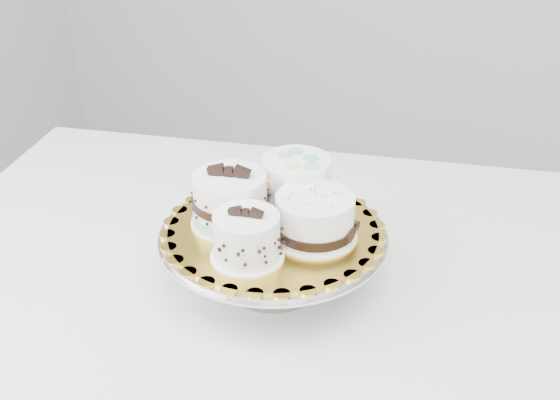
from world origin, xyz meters
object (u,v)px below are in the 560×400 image
(cake_ribbon, at_px, (316,218))
(cake_banded, at_px, (230,201))
(table, at_px, (293,301))
(cake_stand, at_px, (273,248))
(cake_board, at_px, (273,230))
(cake_swirl, at_px, (247,238))
(cake_dots, at_px, (296,182))

(cake_ribbon, bearing_deg, cake_banded, -175.48)
(table, distance_m, cake_banded, 0.23)
(cake_stand, bearing_deg, cake_ribbon, 3.43)
(cake_banded, bearing_deg, cake_board, -5.06)
(cake_swirl, relative_size, cake_ribbon, 0.79)
(table, relative_size, cake_ribbon, 10.49)
(table, height_order, cake_banded, cake_banded)
(cake_banded, bearing_deg, cake_ribbon, -5.79)
(cake_stand, xyz_separation_m, cake_swirl, (-0.01, -0.08, 0.07))
(cake_stand, bearing_deg, table, 75.38)
(table, distance_m, cake_stand, 0.15)
(table, bearing_deg, cake_swirl, -107.85)
(cake_stand, bearing_deg, cake_dots, 85.13)
(table, relative_size, cake_banded, 10.98)
(cake_swirl, height_order, cake_dots, same)
(table, relative_size, cake_board, 4.43)
(cake_swirl, height_order, cake_ribbon, cake_swirl)
(cake_board, xyz_separation_m, cake_swirl, (-0.01, -0.08, 0.03))
(cake_stand, height_order, cake_swirl, cake_swirl)
(cake_board, height_order, cake_ribbon, cake_ribbon)
(cake_swirl, xyz_separation_m, cake_ribbon, (0.07, 0.09, -0.00))
(cake_board, xyz_separation_m, cake_dots, (0.01, 0.08, 0.04))
(cake_banded, height_order, cake_dots, cake_banded)
(cake_swirl, bearing_deg, table, 72.98)
(cake_swirl, bearing_deg, cake_stand, 76.98)
(cake_stand, relative_size, cake_ribbon, 2.58)
(cake_stand, bearing_deg, cake_swirl, -94.56)
(cake_stand, relative_size, cake_board, 1.09)
(cake_stand, xyz_separation_m, cake_board, (0.00, -0.00, 0.03))
(table, relative_size, cake_swirl, 13.33)
(cake_stand, height_order, cake_board, cake_board)
(table, bearing_deg, cake_stand, -113.91)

